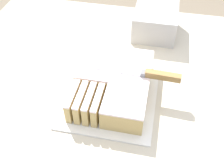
{
  "coord_description": "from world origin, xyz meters",
  "views": [
    {
      "loc": [
        0.09,
        -0.66,
        1.58
      ],
      "look_at": [
        -0.04,
        -0.05,
        0.95
      ],
      "focal_mm": 42.0,
      "sensor_mm": 36.0,
      "label": 1
    }
  ],
  "objects_px": {
    "cake": "(114,83)",
    "knife": "(151,74)",
    "cake_board": "(112,92)",
    "storage_box": "(155,21)"
  },
  "relations": [
    {
      "from": "cake",
      "to": "cake_board",
      "type": "bearing_deg",
      "value": -126.09
    },
    {
      "from": "cake_board",
      "to": "storage_box",
      "type": "bearing_deg",
      "value": 74.81
    },
    {
      "from": "knife",
      "to": "storage_box",
      "type": "height_order",
      "value": "storage_box"
    },
    {
      "from": "cake_board",
      "to": "knife",
      "type": "height_order",
      "value": "knife"
    },
    {
      "from": "cake_board",
      "to": "knife",
      "type": "bearing_deg",
      "value": 10.25
    },
    {
      "from": "knife",
      "to": "storage_box",
      "type": "bearing_deg",
      "value": -84.99
    },
    {
      "from": "cake_board",
      "to": "cake",
      "type": "bearing_deg",
      "value": 53.91
    },
    {
      "from": "cake_board",
      "to": "storage_box",
      "type": "xyz_separation_m",
      "value": [
        0.11,
        0.4,
        0.05
      ]
    },
    {
      "from": "cake_board",
      "to": "knife",
      "type": "distance_m",
      "value": 0.16
    },
    {
      "from": "cake",
      "to": "knife",
      "type": "bearing_deg",
      "value": 7.46
    }
  ]
}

